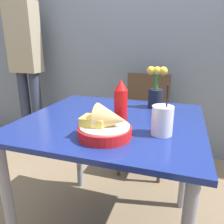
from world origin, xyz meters
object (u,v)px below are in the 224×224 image
at_px(food_basket, 106,126).
at_px(flower_vase, 156,90).
at_px(person_standing, 25,56).
at_px(chair_far_window, 146,114).
at_px(ketchup_bottle, 121,101).
at_px(drink_cup, 162,121).

bearing_deg(food_basket, flower_vase, 75.69).
height_order(food_basket, person_standing, person_standing).
xyz_separation_m(chair_far_window, food_basket, (0.02, -1.13, 0.30)).
bearing_deg(flower_vase, chair_far_window, 104.03).
bearing_deg(chair_far_window, person_standing, 178.05).
distance_m(chair_far_window, ketchup_bottle, 0.98).
height_order(food_basket, drink_cup, drink_cup).
bearing_deg(chair_far_window, food_basket, -89.18).
height_order(ketchup_bottle, person_standing, person_standing).
bearing_deg(person_standing, drink_cup, -34.66).
bearing_deg(drink_cup, ketchup_bottle, 151.74).
xyz_separation_m(chair_far_window, ketchup_bottle, (0.01, -0.91, 0.35)).
distance_m(drink_cup, person_standing, 1.90).
xyz_separation_m(ketchup_bottle, person_standing, (-1.33, 0.96, 0.16)).
bearing_deg(drink_cup, chair_far_window, 102.89).
distance_m(chair_far_window, food_basket, 1.17).
height_order(chair_far_window, ketchup_bottle, ketchup_bottle).
height_order(drink_cup, person_standing, person_standing).
height_order(ketchup_bottle, flower_vase, flower_vase).
relative_size(food_basket, ketchup_bottle, 1.09).
bearing_deg(drink_cup, person_standing, 145.34).
height_order(food_basket, flower_vase, flower_vase).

